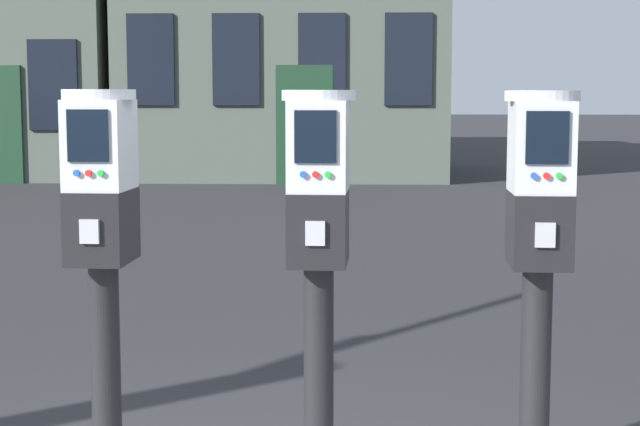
% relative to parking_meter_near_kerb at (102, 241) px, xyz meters
% --- Properties ---
extents(parking_meter_near_kerb, '(0.22, 0.26, 1.45)m').
position_rel_parking_meter_near_kerb_xyz_m(parking_meter_near_kerb, '(0.00, 0.00, 0.00)').
color(parking_meter_near_kerb, black).
rests_on(parking_meter_near_kerb, sidewalk_slab).
extents(parking_meter_twin_adjacent, '(0.22, 0.26, 1.45)m').
position_rel_parking_meter_near_kerb_xyz_m(parking_meter_twin_adjacent, '(0.65, -0.00, -0.00)').
color(parking_meter_twin_adjacent, black).
rests_on(parking_meter_twin_adjacent, sidewalk_slab).
extents(parking_meter_end_of_row, '(0.22, 0.26, 1.45)m').
position_rel_parking_meter_near_kerb_xyz_m(parking_meter_end_of_row, '(1.29, -0.00, -0.00)').
color(parking_meter_end_of_row, black).
rests_on(parking_meter_end_of_row, sidewalk_slab).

